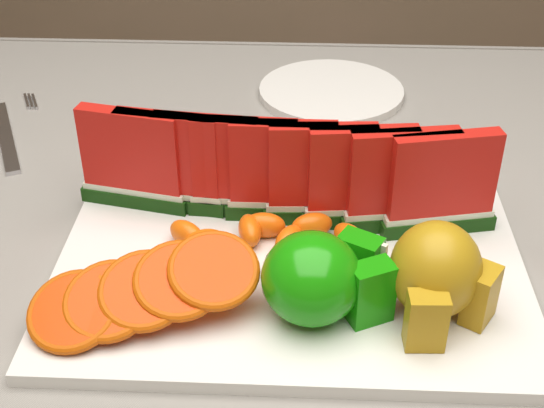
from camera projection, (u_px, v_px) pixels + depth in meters
The scene contains 11 objects.
table at pixel (203, 351), 0.72m from camera, with size 1.40×0.90×0.75m.
tablecloth at pixel (199, 301), 0.69m from camera, with size 1.53×1.03×0.20m.
platter at pixel (290, 261), 0.66m from camera, with size 0.40×0.30×0.01m.
apple_cluster at pixel (321, 278), 0.58m from camera, with size 0.11×0.09×0.07m.
pear_cluster at pixel (437, 274), 0.58m from camera, with size 0.10×0.10×0.08m.
side_plate at pixel (331, 92), 0.94m from camera, with size 0.21×0.21×0.01m.
fork at pixel (9, 133), 0.86m from camera, with size 0.08×0.19×0.00m.
watermelon_row at pixel (283, 174), 0.68m from camera, with size 0.39×0.07×0.10m.
orange_fan_front at pixel (144, 290), 0.58m from camera, with size 0.19×0.12×0.05m.
orange_fan_back at pixel (296, 159), 0.75m from camera, with size 0.33×0.10×0.04m.
tangerine_segments at pixel (265, 234), 0.66m from camera, with size 0.18×0.06×0.02m.
Camera 1 is at (0.09, -0.52, 1.17)m, focal length 50.00 mm.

